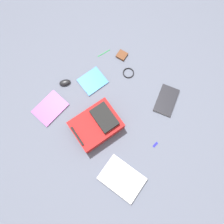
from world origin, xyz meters
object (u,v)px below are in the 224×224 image
computer_mouse (65,83)px  pen_black (104,53)px  cable_coil (128,73)px  usb_stick (155,145)px  book_red (166,100)px  book_blue (93,81)px  backpack (97,125)px  earbud_pouch (122,55)px  laptop (122,179)px  book_manual (50,108)px

computer_mouse → pen_black: size_ratio=0.75×
cable_coil → usb_stick: size_ratio=2.03×
book_red → usb_stick: (-0.17, 0.38, -0.01)m
book_blue → usb_stick: 0.80m
book_red → backpack: bearing=61.5°
pen_black → cable_coil: bearing=178.6°
book_blue → computer_mouse: computer_mouse is taller
backpack → earbud_pouch: (0.28, -0.67, -0.06)m
backpack → laptop: 0.49m
book_blue → book_manual: size_ratio=0.93×
laptop → pen_black: (0.87, -0.77, -0.01)m
cable_coil → pen_black: (0.31, -0.01, -0.00)m
laptop → book_blue: bearing=-32.7°
book_blue → pen_black: bearing=-68.5°
backpack → book_blue: size_ratio=1.70×
laptop → earbud_pouch: size_ratio=4.14×
laptop → book_red: bearing=-80.7°
book_blue → book_red: size_ratio=0.85×
cable_coil → usb_stick: bearing=148.5°
book_manual → computer_mouse: 0.27m
laptop → book_manual: 0.87m
book_manual → book_blue: bearing=-104.4°
book_blue → computer_mouse: 0.25m
laptop → pen_black: bearing=-41.6°
cable_coil → earbud_pouch: earbud_pouch is taller
cable_coil → laptop: bearing=126.1°
backpack → pen_black: 0.72m
book_manual → computer_mouse: bearing=-75.7°
cable_coil → computer_mouse: bearing=50.4°
backpack → usb_stick: backpack is taller
cable_coil → pen_black: 0.31m
backpack → laptop: (-0.44, 0.19, -0.05)m
backpack → computer_mouse: bearing=-12.7°
book_red → earbud_pouch: bearing=-8.4°
laptop → earbud_pouch: 1.13m
book_manual → earbud_pouch: 0.83m
book_red → book_manual: bearing=44.6°
book_red → earbud_pouch: 0.60m
book_blue → usb_stick: book_blue is taller
computer_mouse → cable_coil: computer_mouse is taller
usb_stick → computer_mouse: bearing=5.4°
book_red → book_manual: size_ratio=1.09×
backpack → cable_coil: backpack is taller
computer_mouse → laptop: bearing=-162.9°
computer_mouse → usb_stick: (-0.98, -0.09, -0.01)m
earbud_pouch → computer_mouse: bearing=68.9°
computer_mouse → earbud_pouch: size_ratio=1.19×
usb_stick → laptop: bearing=84.3°
backpack → book_red: backpack is taller
cable_coil → earbud_pouch: (0.16, -0.10, 0.01)m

